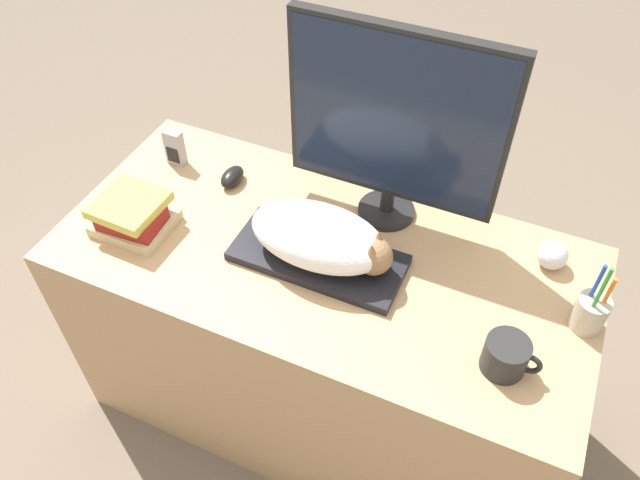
# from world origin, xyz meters

# --- Properties ---
(desk) EXTENTS (1.36, 0.64, 0.72)m
(desk) POSITION_xyz_m (0.00, 0.32, 0.36)
(desk) COLOR tan
(desk) RESTS_ON ground_plane
(keyboard) EXTENTS (0.43, 0.19, 0.02)m
(keyboard) POSITION_xyz_m (-0.00, 0.29, 0.73)
(keyboard) COLOR black
(keyboard) RESTS_ON desk
(cat) EXTENTS (0.36, 0.19, 0.13)m
(cat) POSITION_xyz_m (0.01, 0.29, 0.81)
(cat) COLOR white
(cat) RESTS_ON keyboard
(monitor) EXTENTS (0.54, 0.15, 0.53)m
(monitor) POSITION_xyz_m (0.09, 0.52, 1.02)
(monitor) COLOR black
(monitor) RESTS_ON desk
(computer_mouse) EXTENTS (0.05, 0.09, 0.04)m
(computer_mouse) POSITION_xyz_m (-0.34, 0.46, 0.74)
(computer_mouse) COLOR black
(computer_mouse) RESTS_ON desk
(coffee_mug) EXTENTS (0.13, 0.10, 0.08)m
(coffee_mug) POSITION_xyz_m (0.49, 0.18, 0.76)
(coffee_mug) COLOR black
(coffee_mug) RESTS_ON desk
(pen_cup) EXTENTS (0.07, 0.07, 0.21)m
(pen_cup) POSITION_xyz_m (0.63, 0.36, 0.77)
(pen_cup) COLOR #B2A893
(pen_cup) RESTS_ON desk
(baseball) EXTENTS (0.07, 0.07, 0.07)m
(baseball) POSITION_xyz_m (0.53, 0.52, 0.76)
(baseball) COLOR silver
(baseball) RESTS_ON desk
(phone) EXTENTS (0.05, 0.03, 0.11)m
(phone) POSITION_xyz_m (-0.53, 0.47, 0.78)
(phone) COLOR #99999E
(phone) RESTS_ON desk
(book_stack) EXTENTS (0.19, 0.17, 0.09)m
(book_stack) POSITION_xyz_m (-0.48, 0.20, 0.77)
(book_stack) COLOR #C6B284
(book_stack) RESTS_ON desk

